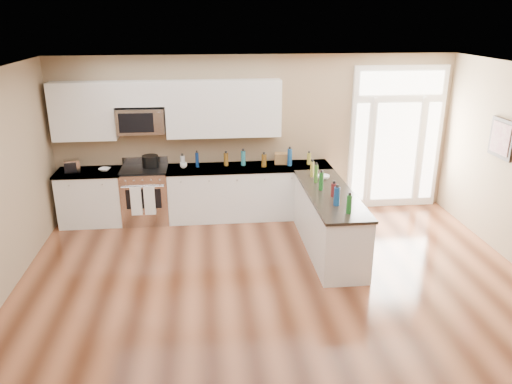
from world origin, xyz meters
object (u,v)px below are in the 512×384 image
kitchen_range (146,195)px  toaster_oven (72,166)px  peninsula_cabinet (328,223)px  stockpot (150,161)px

kitchen_range → toaster_oven: bearing=-179.0°
peninsula_cabinet → stockpot: 3.24m
peninsula_cabinet → kitchen_range: bearing=153.3°
peninsula_cabinet → kitchen_range: size_ratio=2.15×
stockpot → toaster_oven: stockpot is taller
peninsula_cabinet → stockpot: (-2.78, 1.56, 0.62)m
peninsula_cabinet → kitchen_range: kitchen_range is taller
kitchen_range → toaster_oven: size_ratio=4.39×
stockpot → peninsula_cabinet: bearing=-29.3°
kitchen_range → stockpot: stockpot is taller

